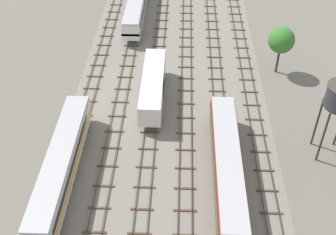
# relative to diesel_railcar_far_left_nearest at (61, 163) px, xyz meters

# --- Properties ---
(ground_plane) EXTENTS (480.00, 480.00, 0.00)m
(ground_plane) POSITION_rel_diesel_railcar_far_left_nearest_xyz_m (11.17, 23.60, -2.60)
(ground_plane) COLOR slate
(ballast_bed) EXTENTS (26.34, 176.00, 0.01)m
(ballast_bed) POSITION_rel_diesel_railcar_far_left_nearest_xyz_m (11.17, 23.60, -2.59)
(ballast_bed) COLOR gray
(ballast_bed) RESTS_ON ground
(track_far_left) EXTENTS (2.40, 126.00, 0.29)m
(track_far_left) POSITION_rel_diesel_railcar_far_left_nearest_xyz_m (0.00, 24.60, -2.46)
(track_far_left) COLOR #47382D
(track_far_left) RESTS_ON ground
(track_left) EXTENTS (2.40, 126.00, 0.29)m
(track_left) POSITION_rel_diesel_railcar_far_left_nearest_xyz_m (4.47, 24.60, -2.46)
(track_left) COLOR #47382D
(track_left) RESTS_ON ground
(track_centre_left) EXTENTS (2.40, 126.00, 0.29)m
(track_centre_left) POSITION_rel_diesel_railcar_far_left_nearest_xyz_m (8.94, 24.60, -2.46)
(track_centre_left) COLOR #47382D
(track_centre_left) RESTS_ON ground
(track_centre) EXTENTS (2.40, 126.00, 0.29)m
(track_centre) POSITION_rel_diesel_railcar_far_left_nearest_xyz_m (13.41, 24.60, -2.46)
(track_centre) COLOR #47382D
(track_centre) RESTS_ON ground
(track_centre_right) EXTENTS (2.40, 126.00, 0.29)m
(track_centre_right) POSITION_rel_diesel_railcar_far_left_nearest_xyz_m (17.87, 24.60, -2.46)
(track_centre_right) COLOR #47382D
(track_centre_right) RESTS_ON ground
(track_right) EXTENTS (2.40, 126.00, 0.29)m
(track_right) POSITION_rel_diesel_railcar_far_left_nearest_xyz_m (22.34, 24.60, -2.46)
(track_right) COLOR #47382D
(track_right) RESTS_ON ground
(diesel_railcar_far_left_nearest) EXTENTS (2.96, 20.50, 3.80)m
(diesel_railcar_far_left_nearest) POSITION_rel_diesel_railcar_far_left_nearest_xyz_m (0.00, 0.00, 0.00)
(diesel_railcar_far_left_nearest) COLOR beige
(diesel_railcar_far_left_nearest) RESTS_ON ground
(diesel_railcar_centre_right_near) EXTENTS (2.96, 20.50, 3.80)m
(diesel_railcar_centre_right_near) POSITION_rel_diesel_railcar_far_left_nearest_xyz_m (17.87, 0.48, 0.00)
(diesel_railcar_centre_right_near) COLOR maroon
(diesel_railcar_centre_right_near) RESTS_ON ground
(freight_boxcar_centre_left_mid) EXTENTS (2.87, 14.00, 3.60)m
(freight_boxcar_centre_left_mid) POSITION_rel_diesel_railcar_far_left_nearest_xyz_m (8.94, 14.89, -0.15)
(freight_boxcar_centre_left_mid) COLOR white
(freight_boxcar_centre_left_mid) RESTS_ON ground
(passenger_coach_left_midfar) EXTENTS (2.96, 22.00, 3.80)m
(passenger_coach_left_midfar) POSITION_rel_diesel_railcar_far_left_nearest_xyz_m (4.47, 39.80, 0.02)
(passenger_coach_left_midfar) COLOR white
(passenger_coach_left_midfar) RESTS_ON ground
(lineside_tree_1) EXTENTS (3.74, 3.74, 7.22)m
(lineside_tree_1) POSITION_rel_diesel_railcar_far_left_nearest_xyz_m (26.81, 22.46, 2.72)
(lineside_tree_1) COLOR #4C331E
(lineside_tree_1) RESTS_ON ground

